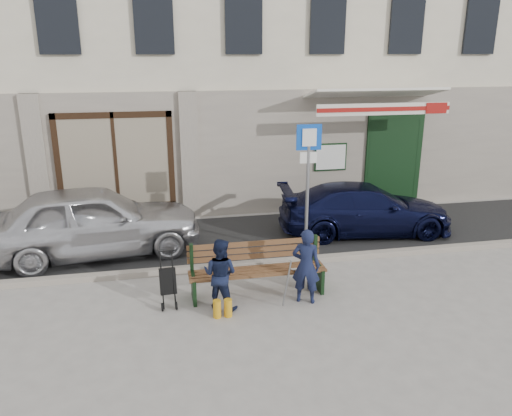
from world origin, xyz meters
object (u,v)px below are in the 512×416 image
object	(u,v)px
car_navy	(365,209)
woman	(220,274)
bench	(255,270)
stroller	(168,282)
parking_sign	(308,169)
car_silver	(93,221)
man	(306,266)

from	to	relation	value
car_navy	woman	bearing A→B (deg)	134.12
bench	stroller	xyz separation A→B (m)	(-1.50, -0.10, -0.04)
car_navy	bench	world-z (taller)	car_navy
parking_sign	woman	world-z (taller)	parking_sign
car_silver	parking_sign	bearing A→B (deg)	-109.42
bench	woman	size ratio (longest dim) A/B	1.96
bench	man	xyz separation A→B (m)	(0.80, -0.42, 0.20)
bench	man	distance (m)	0.92
parking_sign	stroller	world-z (taller)	parking_sign
stroller	parking_sign	bearing A→B (deg)	26.35
man	woman	distance (m)	1.45
man	parking_sign	bearing A→B (deg)	-83.32
car_navy	woman	xyz separation A→B (m)	(-3.82, -2.98, 0.03)
parking_sign	car_silver	bearing A→B (deg)	169.53
woman	stroller	world-z (taller)	woman
car_silver	stroller	xyz separation A→B (m)	(1.44, -2.56, -0.33)
car_navy	stroller	world-z (taller)	car_navy
woman	car_navy	bearing A→B (deg)	-110.12
parking_sign	stroller	bearing A→B (deg)	-148.99
man	woman	bearing A→B (deg)	21.11
car_silver	woman	distance (m)	3.64
woman	stroller	size ratio (longest dim) A/B	1.29
man	stroller	distance (m)	2.34
parking_sign	man	world-z (taller)	parking_sign
stroller	bench	bearing A→B (deg)	0.20
car_silver	woman	size ratio (longest dim) A/B	3.59
car_silver	stroller	size ratio (longest dim) A/B	4.65
parking_sign	stroller	distance (m)	3.64
car_navy	bench	bearing A→B (deg)	135.80
bench	car_silver	bearing A→B (deg)	140.02
bench	woman	world-z (taller)	woman
man	bench	bearing A→B (deg)	-4.30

